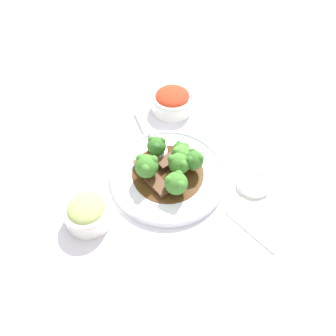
{
  "coord_description": "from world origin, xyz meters",
  "views": [
    {
      "loc": [
        0.38,
        -0.24,
        0.63
      ],
      "look_at": [
        0.0,
        0.0,
        0.03
      ],
      "focal_mm": 35.0,
      "sensor_mm": 36.0,
      "label": 1
    }
  ],
  "objects_px": {
    "broccoli_floret_5": "(157,146)",
    "broccoli_floret_6": "(176,183)",
    "beef_strip_1": "(168,161)",
    "broccoli_floret_1": "(180,148)",
    "broccoli_floret_2": "(147,166)",
    "beef_strip_2": "(147,163)",
    "beef_strip_0": "(158,185)",
    "side_bowl_appetizer": "(87,212)",
    "broccoli_floret_3": "(182,154)",
    "broccoli_floret_4": "(194,160)",
    "side_bowl_kimchi": "(172,101)",
    "serving_spoon": "(156,145)",
    "broccoli_floret_0": "(179,163)",
    "sauce_dish": "(253,185)",
    "main_plate": "(168,174)"
  },
  "relations": [
    {
      "from": "broccoli_floret_5",
      "to": "broccoli_floret_6",
      "type": "height_order",
      "value": "same"
    },
    {
      "from": "beef_strip_2",
      "to": "sauce_dish",
      "type": "distance_m",
      "value": 0.25
    },
    {
      "from": "beef_strip_2",
      "to": "broccoli_floret_4",
      "type": "bearing_deg",
      "value": 50.75
    },
    {
      "from": "side_bowl_appetizer",
      "to": "broccoli_floret_0",
      "type": "bearing_deg",
      "value": 88.88
    },
    {
      "from": "beef_strip_2",
      "to": "side_bowl_appetizer",
      "type": "xyz_separation_m",
      "value": [
        0.05,
        -0.17,
        0.01
      ]
    },
    {
      "from": "broccoli_floret_5",
      "to": "beef_strip_0",
      "type": "bearing_deg",
      "value": -28.77
    },
    {
      "from": "broccoli_floret_0",
      "to": "side_bowl_kimchi",
      "type": "relative_size",
      "value": 0.47
    },
    {
      "from": "broccoli_floret_0",
      "to": "serving_spoon",
      "type": "relative_size",
      "value": 0.26
    },
    {
      "from": "serving_spoon",
      "to": "beef_strip_2",
      "type": "bearing_deg",
      "value": -51.08
    },
    {
      "from": "main_plate",
      "to": "beef_strip_0",
      "type": "height_order",
      "value": "beef_strip_0"
    },
    {
      "from": "broccoli_floret_5",
      "to": "serving_spoon",
      "type": "relative_size",
      "value": 0.25
    },
    {
      "from": "broccoli_floret_2",
      "to": "serving_spoon",
      "type": "height_order",
      "value": "broccoli_floret_2"
    },
    {
      "from": "broccoli_floret_1",
      "to": "sauce_dish",
      "type": "height_order",
      "value": "broccoli_floret_1"
    },
    {
      "from": "beef_strip_2",
      "to": "broccoli_floret_3",
      "type": "distance_m",
      "value": 0.08
    },
    {
      "from": "broccoli_floret_0",
      "to": "broccoli_floret_5",
      "type": "bearing_deg",
      "value": -166.02
    },
    {
      "from": "broccoli_floret_2",
      "to": "broccoli_floret_3",
      "type": "height_order",
      "value": "broccoli_floret_2"
    },
    {
      "from": "beef_strip_2",
      "to": "broccoli_floret_1",
      "type": "height_order",
      "value": "broccoli_floret_1"
    },
    {
      "from": "beef_strip_2",
      "to": "broccoli_floret_1",
      "type": "xyz_separation_m",
      "value": [
        0.01,
        0.08,
        0.02
      ]
    },
    {
      "from": "broccoli_floret_2",
      "to": "side_bowl_kimchi",
      "type": "relative_size",
      "value": 0.56
    },
    {
      "from": "broccoli_floret_1",
      "to": "serving_spoon",
      "type": "bearing_deg",
      "value": -144.88
    },
    {
      "from": "broccoli_floret_3",
      "to": "broccoli_floret_6",
      "type": "xyz_separation_m",
      "value": [
        0.06,
        -0.06,
        -0.0
      ]
    },
    {
      "from": "broccoli_floret_4",
      "to": "side_bowl_kimchi",
      "type": "relative_size",
      "value": 0.48
    },
    {
      "from": "main_plate",
      "to": "broccoli_floret_4",
      "type": "bearing_deg",
      "value": 67.08
    },
    {
      "from": "broccoli_floret_4",
      "to": "broccoli_floret_5",
      "type": "relative_size",
      "value": 1.06
    },
    {
      "from": "serving_spoon",
      "to": "sauce_dish",
      "type": "xyz_separation_m",
      "value": [
        0.21,
        0.14,
        -0.02
      ]
    },
    {
      "from": "beef_strip_0",
      "to": "broccoli_floret_0",
      "type": "distance_m",
      "value": 0.07
    },
    {
      "from": "main_plate",
      "to": "sauce_dish",
      "type": "height_order",
      "value": "main_plate"
    },
    {
      "from": "beef_strip_0",
      "to": "broccoli_floret_3",
      "type": "height_order",
      "value": "broccoli_floret_3"
    },
    {
      "from": "broccoli_floret_5",
      "to": "serving_spoon",
      "type": "height_order",
      "value": "broccoli_floret_5"
    },
    {
      "from": "main_plate",
      "to": "broccoli_floret_3",
      "type": "xyz_separation_m",
      "value": [
        -0.01,
        0.04,
        0.04
      ]
    },
    {
      "from": "broccoli_floret_6",
      "to": "serving_spoon",
      "type": "bearing_deg",
      "value": 168.4
    },
    {
      "from": "broccoli_floret_2",
      "to": "side_bowl_appetizer",
      "type": "height_order",
      "value": "broccoli_floret_2"
    },
    {
      "from": "beef_strip_1",
      "to": "serving_spoon",
      "type": "relative_size",
      "value": 0.25
    },
    {
      "from": "broccoli_floret_0",
      "to": "broccoli_floret_5",
      "type": "xyz_separation_m",
      "value": [
        -0.07,
        -0.02,
        0.0
      ]
    },
    {
      "from": "broccoli_floret_5",
      "to": "broccoli_floret_6",
      "type": "distance_m",
      "value": 0.11
    },
    {
      "from": "broccoli_floret_4",
      "to": "broccoli_floret_5",
      "type": "height_order",
      "value": "broccoli_floret_4"
    },
    {
      "from": "beef_strip_1",
      "to": "broccoli_floret_1",
      "type": "height_order",
      "value": "broccoli_floret_1"
    },
    {
      "from": "broccoli_floret_1",
      "to": "side_bowl_kimchi",
      "type": "height_order",
      "value": "side_bowl_kimchi"
    },
    {
      "from": "beef_strip_0",
      "to": "side_bowl_appetizer",
      "type": "relative_size",
      "value": 0.65
    },
    {
      "from": "broccoli_floret_0",
      "to": "broccoli_floret_6",
      "type": "relative_size",
      "value": 1.02
    },
    {
      "from": "broccoli_floret_4",
      "to": "broccoli_floret_6",
      "type": "xyz_separation_m",
      "value": [
        0.03,
        -0.07,
        -0.01
      ]
    },
    {
      "from": "beef_strip_0",
      "to": "broccoli_floret_2",
      "type": "bearing_deg",
      "value": -169.45
    },
    {
      "from": "beef_strip_0",
      "to": "sauce_dish",
      "type": "relative_size",
      "value": 0.87
    },
    {
      "from": "beef_strip_1",
      "to": "broccoli_floret_4",
      "type": "distance_m",
      "value": 0.07
    },
    {
      "from": "broccoli_floret_6",
      "to": "serving_spoon",
      "type": "height_order",
      "value": "broccoli_floret_6"
    },
    {
      "from": "broccoli_floret_2",
      "to": "serving_spoon",
      "type": "bearing_deg",
      "value": 136.81
    },
    {
      "from": "broccoli_floret_2",
      "to": "beef_strip_2",
      "type": "bearing_deg",
      "value": 149.99
    },
    {
      "from": "broccoli_floret_5",
      "to": "sauce_dish",
      "type": "height_order",
      "value": "broccoli_floret_5"
    },
    {
      "from": "broccoli_floret_2",
      "to": "broccoli_floret_3",
      "type": "distance_m",
      "value": 0.09
    },
    {
      "from": "beef_strip_2",
      "to": "side_bowl_kimchi",
      "type": "xyz_separation_m",
      "value": [
        -0.15,
        0.16,
        0.0
      ]
    }
  ]
}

